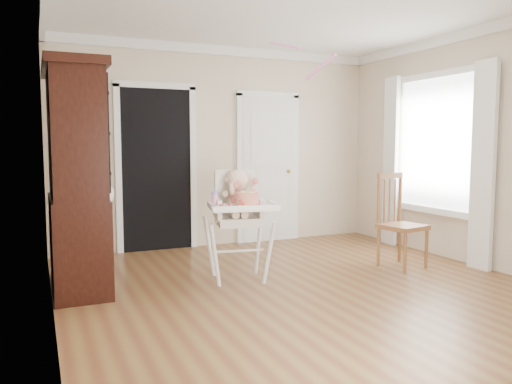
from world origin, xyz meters
name	(u,v)px	position (x,y,z in m)	size (l,w,h in m)	color
floor	(313,292)	(0.00, 0.00, 0.00)	(5.00, 5.00, 0.00)	brown
wall_back	(221,147)	(0.00, 2.50, 1.35)	(4.50, 4.50, 0.00)	beige
wall_left	(48,150)	(-2.25, 0.00, 1.35)	(5.00, 5.00, 0.00)	beige
wall_right	(492,148)	(2.25, 0.00, 1.35)	(5.00, 5.00, 0.00)	beige
crown_molding	(316,3)	(0.00, 0.00, 2.64)	(4.50, 5.00, 0.12)	white
doorway	(157,166)	(-0.90, 2.48, 1.11)	(1.06, 0.05, 2.22)	black
closet_door	(268,170)	(0.70, 2.48, 1.02)	(0.96, 0.09, 2.13)	white
window_right	(434,152)	(2.18, 0.80, 1.29)	(0.13, 1.84, 2.30)	white
high_chair	(238,211)	(-0.48, 0.69, 0.71)	(0.79, 0.92, 1.15)	white
baby	(238,195)	(-0.47, 0.72, 0.87)	(0.33, 0.28, 0.51)	beige
cake	(247,199)	(-0.50, 0.41, 0.86)	(0.29, 0.29, 0.13)	silver
sippy_cup	(215,198)	(-0.74, 0.63, 0.87)	(0.07, 0.07, 0.16)	pink
china_cabinet	(77,178)	(-1.99, 1.04, 1.07)	(0.56, 1.26, 2.13)	black
dining_chair	(400,224)	(1.41, 0.47, 0.49)	(0.51, 0.51, 1.06)	brown
streamer	(285,46)	(-0.25, 0.10, 2.27)	(0.03, 0.50, 0.02)	#F68ECA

